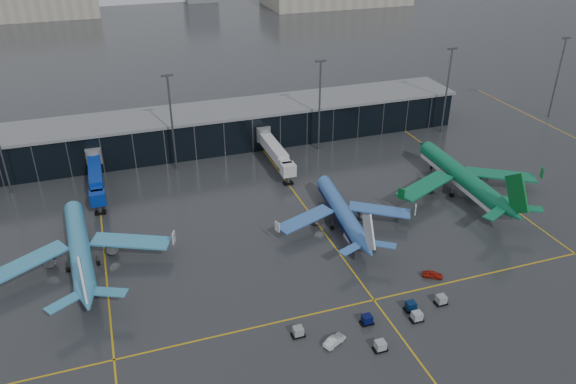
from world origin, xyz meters
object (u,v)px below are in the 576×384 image
object	(u,v)px
airliner_klm_near	(342,201)
service_van_red	(433,274)
airliner_arkefly	(77,235)
service_van_white	(335,341)
airliner_aer_lingus	(462,166)
mobile_airstair	(351,236)
baggage_carts	(387,320)

from	to	relation	value
airliner_klm_near	service_van_red	xyz separation A→B (m)	(8.71, -23.47, -4.92)
airliner_arkefly	service_van_white	size ratio (longest dim) A/B	9.81
airliner_aer_lingus	airliner_klm_near	bearing A→B (deg)	-169.67
airliner_arkefly	mobile_airstair	world-z (taller)	airliner_arkefly
airliner_arkefly	service_van_white	xyz separation A→B (m)	(38.15, -36.75, -5.67)
mobile_airstair	service_van_white	bearing A→B (deg)	-118.00
airliner_arkefly	service_van_white	distance (m)	53.28
baggage_carts	airliner_arkefly	bearing A→B (deg)	144.05
baggage_carts	airliner_aer_lingus	bearing A→B (deg)	43.58
service_van_red	airliner_aer_lingus	bearing A→B (deg)	-8.83
airliner_arkefly	airliner_aer_lingus	bearing A→B (deg)	-2.47
airliner_arkefly	mobile_airstair	distance (m)	54.71
baggage_carts	mobile_airstair	world-z (taller)	mobile_airstair
mobile_airstair	service_van_red	bearing A→B (deg)	-60.54
airliner_klm_near	service_van_red	bearing A→B (deg)	-63.94
airliner_arkefly	service_van_red	distance (m)	68.23
service_van_white	airliner_klm_near	bearing A→B (deg)	-52.37
baggage_carts	service_van_white	size ratio (longest dim) A/B	6.84
airliner_arkefly	service_van_red	xyz separation A→B (m)	(62.67, -26.37, -5.72)
service_van_red	service_van_white	size ratio (longest dim) A/B	0.90
baggage_carts	service_van_red	bearing A→B (deg)	31.45
baggage_carts	service_van_red	size ratio (longest dim) A/B	7.60
airliner_arkefly	service_van_white	world-z (taller)	airliner_arkefly
baggage_carts	service_van_red	distance (m)	16.73
airliner_klm_near	baggage_carts	xyz separation A→B (m)	(-5.56, -32.20, -4.81)
airliner_arkefly	airliner_aer_lingus	size ratio (longest dim) A/B	0.94
airliner_arkefly	airliner_aer_lingus	distance (m)	87.14
airliner_arkefly	baggage_carts	xyz separation A→B (m)	(48.40, -35.10, -5.60)
airliner_arkefly	service_van_red	bearing A→B (deg)	-26.45
airliner_arkefly	airliner_klm_near	size ratio (longest dim) A/B	1.14
airliner_arkefly	service_van_white	bearing A→B (deg)	-47.55
airliner_klm_near	airliner_arkefly	bearing A→B (deg)	-177.36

